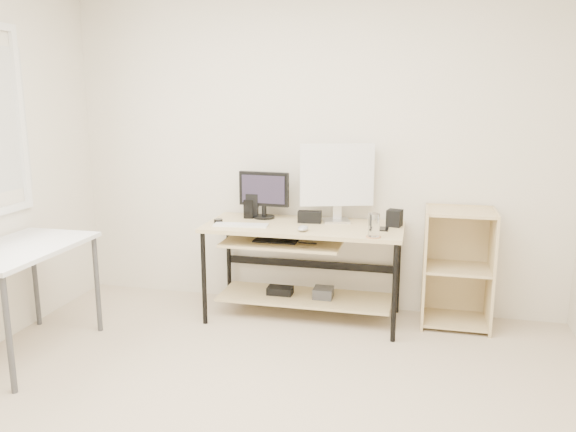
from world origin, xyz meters
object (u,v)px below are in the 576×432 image
(side_table, at_px, (19,259))
(shelf_unit, at_px, (457,266))
(desk, at_px, (300,251))
(black_monitor, at_px, (264,192))
(audio_controller, at_px, (249,209))
(white_imac, at_px, (337,177))

(side_table, distance_m, shelf_unit, 3.09)
(desk, relative_size, shelf_unit, 1.67)
(side_table, height_order, black_monitor, black_monitor)
(audio_controller, bearing_deg, desk, -20.07)
(desk, xyz_separation_m, side_table, (-1.65, -1.06, 0.13))
(desk, bearing_deg, shelf_unit, 7.77)
(shelf_unit, distance_m, white_imac, 1.13)
(side_table, height_order, audio_controller, audio_controller)
(side_table, height_order, white_imac, white_imac)
(desk, xyz_separation_m, white_imac, (0.25, 0.16, 0.56))
(black_monitor, bearing_deg, audio_controller, -160.65)
(desk, height_order, shelf_unit, shelf_unit)
(desk, height_order, white_imac, white_imac)
(desk, distance_m, white_imac, 0.64)
(desk, distance_m, audio_controller, 0.55)
(side_table, xyz_separation_m, black_monitor, (1.32, 1.22, 0.29))
(side_table, relative_size, white_imac, 1.65)
(black_monitor, relative_size, white_imac, 0.68)
(desk, height_order, audio_controller, audio_controller)
(shelf_unit, bearing_deg, side_table, -156.67)
(side_table, distance_m, audio_controller, 1.70)
(black_monitor, distance_m, white_imac, 0.60)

